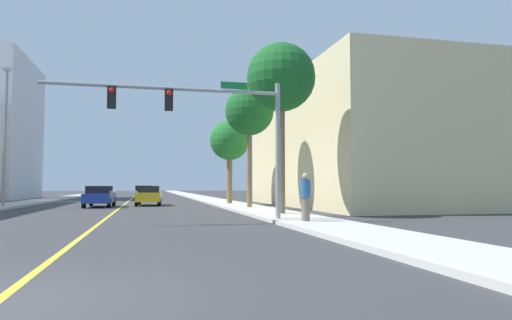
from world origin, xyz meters
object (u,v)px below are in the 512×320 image
Objects in this scene: palm_near at (281,79)px; traffic_signal_mast at (207,116)px; car_blue at (100,196)px; car_white at (144,193)px; pedestrian at (305,197)px; palm_mid at (249,112)px; palm_far at (230,141)px; car_yellow at (149,196)px; street_lamp at (5,130)px.

traffic_signal_mast is at bearing -141.24° from palm_near.
traffic_signal_mast is 16.83m from car_blue.
pedestrian is at bearing -76.20° from car_white.
palm_near is 6.70m from palm_mid.
traffic_signal_mast is at bearing -58.43° from pedestrian.
palm_far is at bearing 90.80° from palm_near.
palm_mid is 22.00m from car_white.
traffic_signal_mast is 5.14× the size of pedestrian.
pedestrian is (3.56, -1.55, -3.18)m from traffic_signal_mast.
traffic_signal_mast reaches higher than car_yellow.
street_lamp reaches higher than palm_near.
palm_near is (15.20, -10.61, 1.66)m from street_lamp.
palm_near is 28.41m from car_white.
palm_near is at bearing -50.92° from car_blue.
street_lamp is 1.07× the size of palm_near.
traffic_signal_mast is 17.04m from palm_far.
palm_far is 1.40× the size of car_blue.
palm_near reaches higher than car_yellow.
traffic_signal_mast reaches higher than pedestrian.
palm_mid is at bearing 90.92° from palm_near.
palm_mid reaches higher than car_white.
pedestrian is at bearing -46.31° from street_lamp.
traffic_signal_mast is 1.11× the size of palm_near.
car_blue is (5.64, 1.66, -4.29)m from street_lamp.
car_yellow is 3.81m from car_blue.
street_lamp is at bearing 165.37° from palm_mid.
car_yellow is at bearing -85.09° from car_white.
street_lamp is at bearing -169.69° from palm_far.
pedestrian is (-0.37, -11.47, -5.08)m from palm_mid.
street_lamp is 15.26m from palm_far.
palm_near is 16.54m from car_yellow.
street_lamp is at bearing -162.38° from car_blue.
palm_mid is 12.55m from pedestrian.
traffic_signal_mast is at bearing -69.25° from car_blue.
car_white is 32.36m from pedestrian.
street_lamp is 1.40× the size of palm_far.
palm_near is 2.14× the size of car_white.
traffic_signal_mast is at bearing -82.25° from car_white.
pedestrian reaches higher than car_blue.
street_lamp reaches higher than traffic_signal_mast.
street_lamp is 1.18× the size of palm_mid.
car_white is at bearing 104.00° from palm_near.
palm_near reaches higher than palm_far.
car_white is (-6.54, 13.61, -4.16)m from palm_far.
car_blue is 19.34m from pedestrian.
car_yellow is (-6.22, 14.12, -5.96)m from palm_near.
street_lamp reaches higher than pedestrian.
palm_far is at bearing 76.92° from traffic_signal_mast.
palm_mid is at bearing -14.63° from street_lamp.
car_white is at bearing 62.59° from street_lamp.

